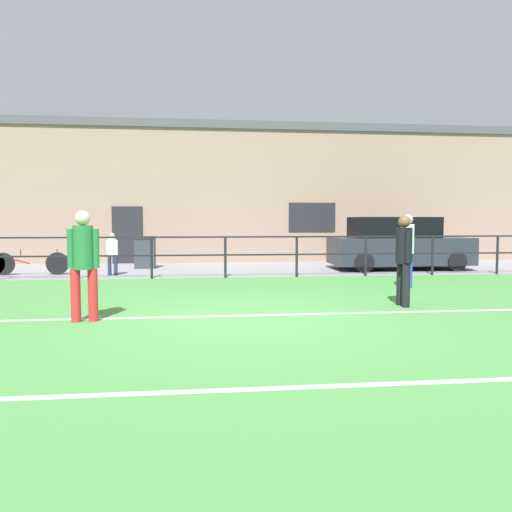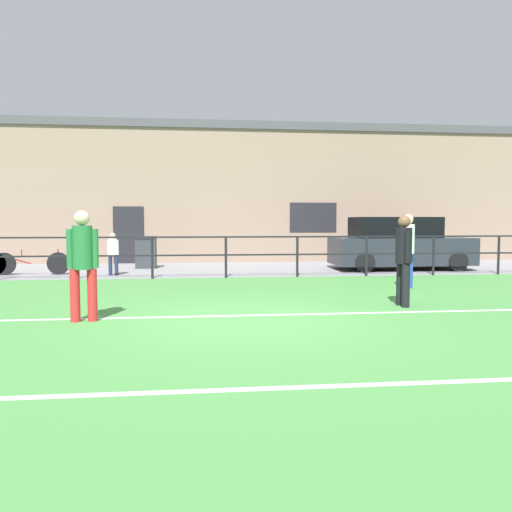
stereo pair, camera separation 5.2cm
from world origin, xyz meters
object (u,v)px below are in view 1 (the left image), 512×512
Objects in this scene: player_goalkeeper at (404,255)px; spectator_child at (112,251)px; parked_car_red at (398,245)px; player_striker at (407,246)px; player_winger at (83,259)px; trash_bin_0 at (145,252)px; bicycle_parked_0 at (30,263)px.

player_goalkeeper is 8.52m from spectator_child.
parked_car_red is at bearing -161.39° from spectator_child.
player_winger is at bearing -16.71° from player_striker.
spectator_child is at bearing -68.38° from player_striker.
parked_car_red is 4.15× the size of trash_bin_0.
player_winger is at bearing 98.13° from player_goalkeeper.
player_winger is 7.68m from bicycle_parked_0.
player_striker is 1.42× the size of spectator_child.
spectator_child is 8.85m from parked_car_red.
player_goalkeeper is 0.78× the size of bicycle_parked_0.
player_winger reaches higher than trash_bin_0.
player_goalkeeper is 0.97× the size of player_winger.
bicycle_parked_0 is (-8.51, 6.23, -0.59)m from player_goalkeeper.
player_goalkeeper reaches higher than trash_bin_0.
player_goalkeeper is 9.71m from trash_bin_0.
parked_car_red is at bearing 35.43° from player_winger.
spectator_child is (-0.65, 6.69, -0.27)m from player_winger.
trash_bin_0 is at bearing 34.06° from player_goalkeeper.
spectator_child is 1.16× the size of trash_bin_0.
player_goalkeeper is 0.38× the size of parked_car_red.
parked_car_red is 2.03× the size of bicycle_parked_0.
player_winger is 6.73m from spectator_child.
spectator_child is at bearing -108.24° from trash_bin_0.
player_winger is 8.83m from trash_bin_0.
bicycle_parked_0 is at bearing -149.72° from trash_bin_0.
player_striker is at bearing -24.88° from player_goalkeeper.
player_goalkeeper is 5.56m from player_winger.
spectator_child is at bearing 46.11° from player_goalkeeper.
player_winger is 11.10m from parked_car_red.
trash_bin_0 is (3.06, 1.79, 0.19)m from bicycle_parked_0.
player_winger is at bearing -90.32° from trash_bin_0.
trash_bin_0 is at bearing 30.28° from bicycle_parked_0.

